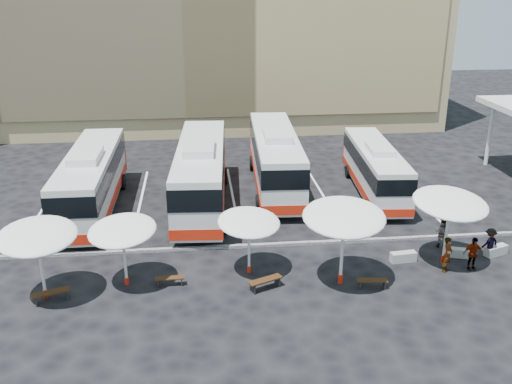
{
  "coord_description": "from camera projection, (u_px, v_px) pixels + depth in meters",
  "views": [
    {
      "loc": [
        -2.21,
        -27.02,
        13.52
      ],
      "look_at": [
        1.0,
        3.0,
        2.2
      ],
      "focal_mm": 40.0,
      "sensor_mm": 36.0,
      "label": 1
    }
  ],
  "objects": [
    {
      "name": "wood_bench_1",
      "position": [
        170.0,
        279.0,
        26.68
      ],
      "size": [
        1.38,
        0.4,
        0.42
      ],
      "rotation": [
        0.0,
        0.0,
        0.03
      ],
      "color": "black",
      "rests_on": "ground"
    },
    {
      "name": "ground",
      "position": [
        243.0,
        251.0,
        30.13
      ],
      "size": [
        120.0,
        120.0,
        0.0
      ],
      "primitive_type": "plane",
      "color": "black",
      "rests_on": "ground"
    },
    {
      "name": "conc_bench_1",
      "position": [
        456.0,
        253.0,
        29.49
      ],
      "size": [
        1.29,
        0.78,
        0.46
      ],
      "primitive_type": "cube",
      "rotation": [
        0.0,
        0.0,
        -0.33
      ],
      "color": "gray",
      "rests_on": "ground"
    },
    {
      "name": "sunshade_0",
      "position": [
        37.0,
        236.0,
        24.67
      ],
      "size": [
        3.93,
        3.97,
        3.6
      ],
      "rotation": [
        0.0,
        0.0,
        0.16
      ],
      "color": "silver",
      "rests_on": "ground"
    },
    {
      "name": "curb_divider",
      "position": [
        242.0,
        246.0,
        30.57
      ],
      "size": [
        34.0,
        0.25,
        0.15
      ],
      "primitive_type": "cube",
      "color": "black",
      "rests_on": "ground"
    },
    {
      "name": "bus_1",
      "position": [
        201.0,
        172.0,
        35.65
      ],
      "size": [
        3.76,
        13.7,
        4.3
      ],
      "rotation": [
        0.0,
        0.0,
        -0.06
      ],
      "color": "silver",
      "rests_on": "ground"
    },
    {
      "name": "passenger_3",
      "position": [
        490.0,
        243.0,
        29.31
      ],
      "size": [
        1.14,
        0.86,
        1.57
      ],
      "primitive_type": "imported",
      "rotation": [
        0.0,
        0.0,
        3.44
      ],
      "color": "black",
      "rests_on": "ground"
    },
    {
      "name": "conc_bench_0",
      "position": [
        403.0,
        257.0,
        28.99
      ],
      "size": [
        1.36,
        0.58,
        0.5
      ],
      "primitive_type": "cube",
      "rotation": [
        0.0,
        0.0,
        0.11
      ],
      "color": "gray",
      "rests_on": "ground"
    },
    {
      "name": "bus_0",
      "position": [
        92.0,
        179.0,
        34.81
      ],
      "size": [
        3.02,
        12.76,
        4.05
      ],
      "rotation": [
        0.0,
        0.0,
        -0.0
      ],
      "color": "silver",
      "rests_on": "ground"
    },
    {
      "name": "bus_3",
      "position": [
        375.0,
        167.0,
        37.79
      ],
      "size": [
        3.23,
        11.2,
        3.51
      ],
      "rotation": [
        0.0,
        0.0,
        -0.08
      ],
      "color": "silver",
      "rests_on": "ground"
    },
    {
      "name": "sunshade_4",
      "position": [
        450.0,
        204.0,
        27.76
      ],
      "size": [
        4.39,
        4.43,
        3.82
      ],
      "rotation": [
        0.0,
        0.0,
        0.23
      ],
      "color": "silver",
      "rests_on": "ground"
    },
    {
      "name": "passenger_1",
      "position": [
        443.0,
        233.0,
        30.34
      ],
      "size": [
        1.03,
        1.0,
        1.68
      ],
      "primitive_type": "imported",
      "rotation": [
        0.0,
        0.0,
        2.49
      ],
      "color": "black",
      "rests_on": "ground"
    },
    {
      "name": "wood_bench_0",
      "position": [
        51.0,
        294.0,
        25.3
      ],
      "size": [
        1.7,
        0.97,
        0.51
      ],
      "rotation": [
        0.0,
        0.0,
        0.34
      ],
      "color": "black",
      "rests_on": "ground"
    },
    {
      "name": "sunshade_3",
      "position": [
        344.0,
        217.0,
        25.83
      ],
      "size": [
        4.35,
        4.39,
        3.98
      ],
      "rotation": [
        0.0,
        0.0,
        -0.16
      ],
      "color": "silver",
      "rests_on": "ground"
    },
    {
      "name": "wood_bench_2",
      "position": [
        265.0,
        282.0,
        26.34
      ],
      "size": [
        1.7,
        1.09,
        0.51
      ],
      "rotation": [
        0.0,
        0.0,
        0.42
      ],
      "color": "black",
      "rests_on": "ground"
    },
    {
      "name": "conc_bench_2",
      "position": [
        496.0,
        250.0,
        29.68
      ],
      "size": [
        1.38,
        0.87,
        0.49
      ],
      "primitive_type": "cube",
      "rotation": [
        0.0,
        0.0,
        0.36
      ],
      "color": "gray",
      "rests_on": "ground"
    },
    {
      "name": "sunshade_1",
      "position": [
        122.0,
        231.0,
        25.9
      ],
      "size": [
        3.99,
        4.02,
        3.27
      ],
      "rotation": [
        0.0,
        0.0,
        -0.34
      ],
      "color": "silver",
      "rests_on": "ground"
    },
    {
      "name": "sunshade_2",
      "position": [
        249.0,
        223.0,
        27.04
      ],
      "size": [
        3.79,
        3.81,
        3.14
      ],
      "rotation": [
        0.0,
        0.0,
        0.31
      ],
      "color": "silver",
      "rests_on": "ground"
    },
    {
      "name": "bus_2",
      "position": [
        275.0,
        157.0,
        38.73
      ],
      "size": [
        3.57,
        13.38,
        4.21
      ],
      "rotation": [
        0.0,
        0.0,
        -0.05
      ],
      "color": "silver",
      "rests_on": "ground"
    },
    {
      "name": "passenger_0",
      "position": [
        448.0,
        255.0,
        27.79
      ],
      "size": [
        0.76,
        0.78,
        1.81
      ],
      "primitive_type": "imported",
      "rotation": [
        0.0,
        0.0,
        0.84
      ],
      "color": "black",
      "rests_on": "ground"
    },
    {
      "name": "passenger_2",
      "position": [
        473.0,
        253.0,
        28.0
      ],
      "size": [
        1.02,
        0.46,
        1.71
      ],
      "primitive_type": "imported",
      "rotation": [
        0.0,
        0.0,
        0.04
      ],
      "color": "black",
      "rests_on": "ground"
    },
    {
      "name": "bay_lines",
      "position": [
        233.0,
        197.0,
        37.57
      ],
      "size": [
        24.15,
        12.0,
        0.01
      ],
      "color": "white",
      "rests_on": "ground"
    },
    {
      "name": "wood_bench_3",
      "position": [
        372.0,
        282.0,
        26.44
      ],
      "size": [
        1.45,
        0.55,
        0.43
      ],
      "rotation": [
        0.0,
        0.0,
        -0.12
      ],
      "color": "black",
      "rests_on": "ground"
    }
  ]
}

